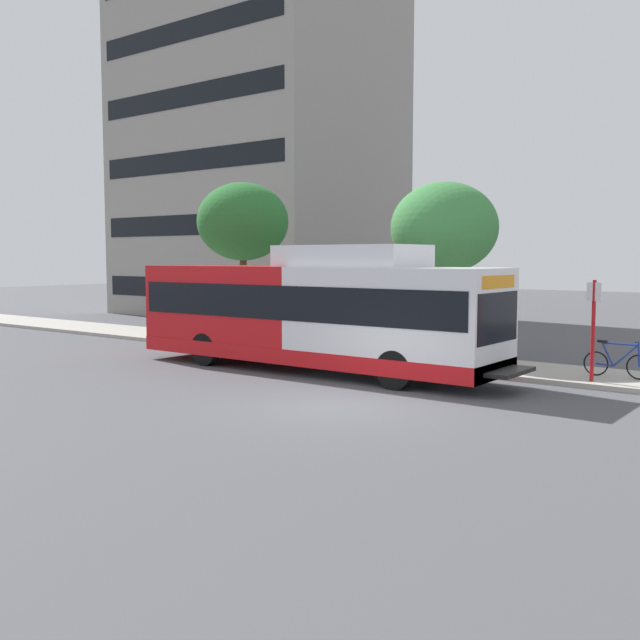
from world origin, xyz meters
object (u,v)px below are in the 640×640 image
object	(u,v)px
transit_bus	(312,313)
street_tree_near_stop	(444,228)
bus_stop_sign_pole	(593,323)
street_tree_mid_block	(243,222)
bicycle_parked	(617,362)

from	to	relation	value
transit_bus	street_tree_near_stop	world-z (taller)	street_tree_near_stop
bus_stop_sign_pole	transit_bus	bearing A→B (deg)	107.30
transit_bus	street_tree_mid_block	size ratio (longest dim) A/B	2.01
street_tree_mid_block	bicycle_parked	bearing A→B (deg)	-94.56
bus_stop_sign_pole	street_tree_mid_block	xyz separation A→B (m)	(2.15, 14.20, 3.05)
street_tree_near_stop	bicycle_parked	bearing A→B (deg)	-101.58
transit_bus	bus_stop_sign_pole	distance (m)	7.66
bicycle_parked	street_tree_near_stop	distance (m)	6.94
bicycle_parked	street_tree_near_stop	size ratio (longest dim) A/B	0.32
street_tree_near_stop	bus_stop_sign_pole	bearing A→B (deg)	-111.86
transit_bus	street_tree_near_stop	size ratio (longest dim) A/B	2.19
transit_bus	bus_stop_sign_pole	bearing A→B (deg)	-72.70
bus_stop_sign_pole	bicycle_parked	bearing A→B (deg)	-20.55
street_tree_mid_block	bus_stop_sign_pole	bearing A→B (deg)	-98.59
bicycle_parked	street_tree_near_stop	xyz separation A→B (m)	(1.18, 5.76, 3.68)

